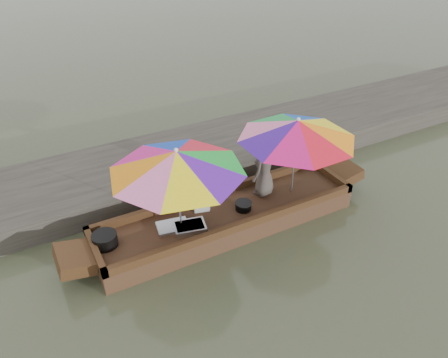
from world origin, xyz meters
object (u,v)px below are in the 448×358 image
charcoal_grill (243,206)px  tray_scallop (173,226)px  boat_hull (227,219)px  supply_bag (201,203)px  cooking_pot (105,240)px  vendor (265,168)px  umbrella_bow (179,190)px  tray_crayfish (190,227)px  umbrella_stern (295,156)px

charcoal_grill → tray_scallop: bearing=175.1°
boat_hull → supply_bag: 0.56m
charcoal_grill → supply_bag: 0.77m
cooking_pot → supply_bag: 1.82m
charcoal_grill → supply_bag: bearing=151.2°
vendor → umbrella_bow: umbrella_bow is taller
tray_crayfish → vendor: (1.70, 0.32, 0.53)m
cooking_pot → vendor: vendor is taller
umbrella_bow → vendor: bearing=6.0°
boat_hull → umbrella_stern: bearing=0.0°
tray_crayfish → umbrella_stern: bearing=3.4°
boat_hull → tray_scallop: (-1.04, 0.03, 0.21)m
umbrella_bow → supply_bag: bearing=28.7°
boat_hull → umbrella_bow: (-0.90, 0.00, 0.95)m
cooking_pot → charcoal_grill: 2.50m
charcoal_grill → supply_bag: (-0.67, 0.37, 0.06)m
boat_hull → cooking_pot: size_ratio=11.81×
boat_hull → supply_bag: bearing=142.1°
boat_hull → umbrella_bow: umbrella_bow is taller
tray_crayfish → supply_bag: bearing=44.8°
boat_hull → tray_crayfish: tray_crayfish is taller
tray_crayfish → tray_scallop: 0.30m
tray_scallop → charcoal_grill: (1.34, -0.12, 0.04)m
tray_crayfish → umbrella_bow: bearing=127.6°
cooking_pot → charcoal_grill: (2.48, -0.23, -0.04)m
charcoal_grill → supply_bag: supply_bag is taller
cooking_pot → umbrella_stern: 3.68m
cooking_pot → vendor: (3.09, 0.04, 0.46)m
boat_hull → umbrella_bow: bearing=180.0°
tray_crayfish → charcoal_grill: size_ratio=1.86×
tray_scallop → supply_bag: bearing=20.7°
charcoal_grill → umbrella_stern: (1.13, 0.08, 0.71)m
supply_bag → vendor: bearing=-4.4°
cooking_pot → charcoal_grill: bearing=-5.3°
charcoal_grill → umbrella_bow: size_ratio=0.13×
umbrella_stern → vendor: bearing=160.1°
umbrella_stern → boat_hull: bearing=180.0°
cooking_pot → umbrella_bow: 1.46m
vendor → umbrella_stern: bearing=134.2°
boat_hull → charcoal_grill: 0.40m
tray_crayfish → charcoal_grill: (1.10, 0.05, 0.02)m
umbrella_bow → umbrella_stern: 2.33m
boat_hull → umbrella_stern: (1.43, 0.00, 0.95)m
boat_hull → umbrella_stern: umbrella_stern is taller
cooking_pot → umbrella_bow: (1.29, -0.15, 0.67)m
supply_bag → boat_hull: bearing=-37.9°
charcoal_grill → vendor: size_ratio=0.25×
tray_crayfish → tray_scallop: (-0.25, 0.17, -0.01)m
tray_crayfish → vendor: bearing=10.8°
boat_hull → vendor: vendor is taller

